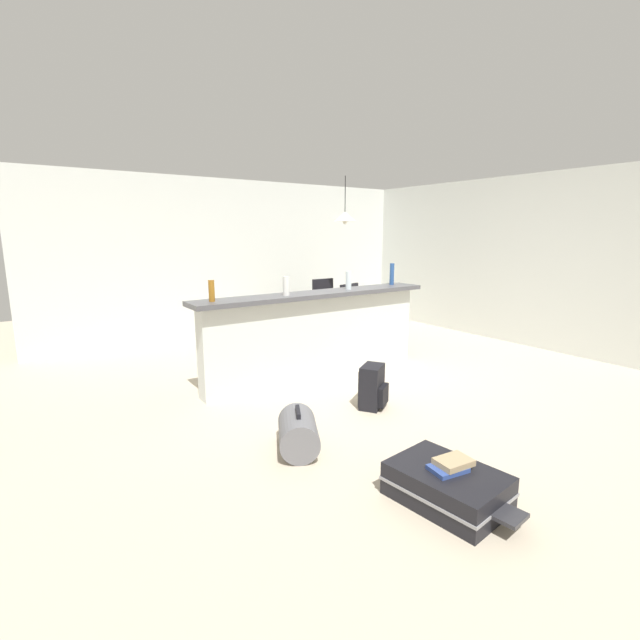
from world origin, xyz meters
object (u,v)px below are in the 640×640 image
(duffel_bag_grey, at_px, (298,432))
(book_stack, at_px, (451,465))
(bottle_amber, at_px, (212,291))
(dining_chair_far_side, at_px, (319,303))
(dining_table, at_px, (338,299))
(bottle_clear, at_px, (349,280))
(pendant_lamp, at_px, (345,216))
(suitcase_flat_black, at_px, (447,486))
(backpack_black, at_px, (373,387))
(bottle_white, at_px, (286,286))
(bottle_blue, at_px, (392,274))
(dining_chair_near_partition, at_px, (354,312))

(duffel_bag_grey, distance_m, book_stack, 1.20)
(bottle_amber, relative_size, book_stack, 0.75)
(book_stack, bearing_deg, dining_chair_far_side, 65.00)
(dining_table, bearing_deg, bottle_amber, -152.21)
(duffel_bag_grey, bearing_deg, bottle_clear, 41.56)
(dining_chair_far_side, bearing_deg, book_stack, -115.00)
(pendant_lamp, height_order, suitcase_flat_black, pendant_lamp)
(bottle_clear, height_order, backpack_black, bottle_clear)
(bottle_amber, relative_size, bottle_clear, 0.98)
(backpack_black, bearing_deg, book_stack, -113.69)
(pendant_lamp, bearing_deg, book_stack, -119.08)
(bottle_amber, height_order, pendant_lamp, pendant_lamp)
(dining_table, relative_size, book_stack, 3.87)
(bottle_amber, relative_size, duffel_bag_grey, 0.38)
(duffel_bag_grey, xyz_separation_m, backpack_black, (1.06, 0.34, 0.05))
(bottle_clear, bearing_deg, bottle_white, -177.47)
(bottle_blue, xyz_separation_m, dining_table, (0.11, 1.30, -0.50))
(dining_chair_near_partition, bearing_deg, suitcase_flat_black, -120.51)
(bottle_amber, xyz_separation_m, bottle_blue, (2.47, 0.05, 0.03))
(bottle_blue, relative_size, dining_chair_far_side, 0.30)
(dining_chair_near_partition, relative_size, backpack_black, 2.21)
(bottle_amber, xyz_separation_m, pendant_lamp, (2.66, 1.30, 0.80))
(bottle_clear, distance_m, suitcase_flat_black, 2.98)
(dining_chair_far_side, bearing_deg, pendant_lamp, -81.69)
(duffel_bag_grey, bearing_deg, suitcase_flat_black, -69.88)
(bottle_blue, bearing_deg, dining_chair_far_side, 86.55)
(bottle_white, distance_m, backpack_black, 1.43)
(bottle_blue, distance_m, pendant_lamp, 1.48)
(bottle_amber, height_order, backpack_black, bottle_amber)
(dining_table, xyz_separation_m, dining_chair_far_side, (0.00, 0.51, -0.13))
(bottle_clear, xyz_separation_m, pendant_lamp, (0.95, 1.31, 0.80))
(suitcase_flat_black, xyz_separation_m, duffel_bag_grey, (-0.41, 1.11, 0.04))
(bottle_blue, xyz_separation_m, backpack_black, (-1.31, -1.15, -0.94))
(dining_table, height_order, dining_chair_near_partition, dining_chair_near_partition)
(bottle_clear, xyz_separation_m, dining_chair_far_side, (0.87, 1.87, -0.60))
(suitcase_flat_black, xyz_separation_m, backpack_black, (0.65, 1.45, 0.09))
(bottle_amber, bearing_deg, bottle_clear, -0.23)
(backpack_black, bearing_deg, suitcase_flat_black, -114.32)
(bottle_blue, distance_m, suitcase_flat_black, 3.42)
(dining_table, distance_m, book_stack, 4.43)
(bottle_clear, bearing_deg, pendant_lamp, 53.90)
(bottle_clear, bearing_deg, duffel_bag_grey, -138.44)
(dining_chair_far_side, distance_m, pendant_lamp, 1.50)
(suitcase_flat_black, height_order, duffel_bag_grey, duffel_bag_grey)
(bottle_white, bearing_deg, book_stack, -96.91)
(dining_chair_far_side, distance_m, suitcase_flat_black, 4.89)
(pendant_lamp, bearing_deg, bottle_blue, -98.74)
(bottle_blue, bearing_deg, bottle_amber, -178.75)
(suitcase_flat_black, relative_size, duffel_bag_grey, 1.52)
(backpack_black, bearing_deg, dining_chair_far_side, 64.37)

